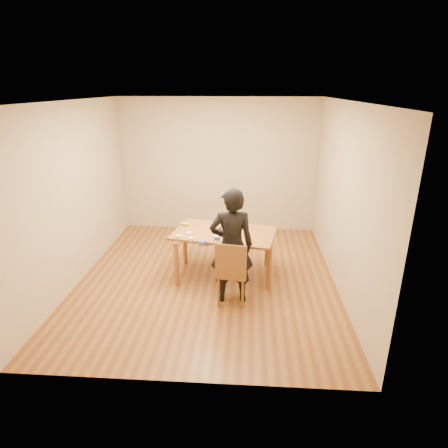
# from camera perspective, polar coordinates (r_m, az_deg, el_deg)

# --- Properties ---
(room_shell) EXTENTS (4.00, 4.50, 2.70)m
(room_shell) POSITION_cam_1_polar(r_m,az_deg,el_deg) (5.87, -2.35, 5.09)
(room_shell) COLOR brown
(room_shell) RESTS_ON ground
(dining_table) EXTENTS (1.69, 1.19, 0.04)m
(dining_table) POSITION_cam_1_polar(r_m,az_deg,el_deg) (5.84, 0.03, -1.39)
(dining_table) COLOR brown
(dining_table) RESTS_ON floor
(dining_chair) EXTENTS (0.44, 0.44, 0.04)m
(dining_chair) POSITION_cam_1_polar(r_m,az_deg,el_deg) (5.25, 1.11, -7.41)
(dining_chair) COLOR brown
(dining_chair) RESTS_ON floor
(cake_plate) EXTENTS (0.31, 0.31, 0.02)m
(cake_plate) POSITION_cam_1_polar(r_m,az_deg,el_deg) (5.90, 0.62, -0.85)
(cake_plate) COLOR red
(cake_plate) RESTS_ON dining_table
(cake) EXTENTS (0.22, 0.22, 0.07)m
(cake) POSITION_cam_1_polar(r_m,az_deg,el_deg) (5.88, 0.62, -0.43)
(cake) COLOR white
(cake) RESTS_ON cake_plate
(frosting_dome) EXTENTS (0.21, 0.21, 0.03)m
(frosting_dome) POSITION_cam_1_polar(r_m,az_deg,el_deg) (5.86, 0.62, -0.00)
(frosting_dome) COLOR white
(frosting_dome) RESTS_ON cake
(frosting_tub) EXTENTS (0.09, 0.09, 0.08)m
(frosting_tub) POSITION_cam_1_polar(r_m,az_deg,el_deg) (5.50, -1.07, -2.14)
(frosting_tub) COLOR white
(frosting_tub) RESTS_ON dining_table
(frosting_lid) EXTENTS (0.11, 0.11, 0.01)m
(frosting_lid) POSITION_cam_1_polar(r_m,az_deg,el_deg) (5.46, -3.26, -2.74)
(frosting_lid) COLOR #18289F
(frosting_lid) RESTS_ON dining_table
(frosting_dollop) EXTENTS (0.04, 0.04, 0.02)m
(frosting_dollop) POSITION_cam_1_polar(r_m,az_deg,el_deg) (5.46, -3.26, -2.61)
(frosting_dollop) COLOR white
(frosting_dollop) RESTS_ON frosting_lid
(ramekin_green) EXTENTS (0.09, 0.09, 0.04)m
(ramekin_green) POSITION_cam_1_polar(r_m,az_deg,el_deg) (5.53, -5.02, -2.31)
(ramekin_green) COLOR white
(ramekin_green) RESTS_ON dining_table
(ramekin_yellow) EXTENTS (0.08, 0.08, 0.04)m
(ramekin_yellow) POSITION_cam_1_polar(r_m,az_deg,el_deg) (5.76, -5.43, -1.41)
(ramekin_yellow) COLOR white
(ramekin_yellow) RESTS_ON dining_table
(ramekin_multi) EXTENTS (0.09, 0.09, 0.04)m
(ramekin_multi) POSITION_cam_1_polar(r_m,az_deg,el_deg) (5.64, -6.87, -1.91)
(ramekin_multi) COLOR white
(ramekin_multi) RESTS_ON dining_table
(candy_box_pink) EXTENTS (0.13, 0.09, 0.02)m
(candy_box_pink) POSITION_cam_1_polar(r_m,az_deg,el_deg) (6.14, -5.96, -0.13)
(candy_box_pink) COLOR #C52E77
(candy_box_pink) RESTS_ON dining_table
(candy_box_green) EXTENTS (0.16, 0.13, 0.02)m
(candy_box_green) POSITION_cam_1_polar(r_m,az_deg,el_deg) (6.13, -6.01, 0.06)
(candy_box_green) COLOR green
(candy_box_green) RESTS_ON candy_box_pink
(spatula) EXTENTS (0.17, 0.03, 0.01)m
(spatula) POSITION_cam_1_polar(r_m,az_deg,el_deg) (5.35, -2.92, -3.25)
(spatula) COLOR black
(spatula) RESTS_ON dining_table
(person) EXTENTS (0.65, 0.46, 1.66)m
(person) POSITION_cam_1_polar(r_m,az_deg,el_deg) (5.12, 1.16, -3.41)
(person) COLOR black
(person) RESTS_ON floor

